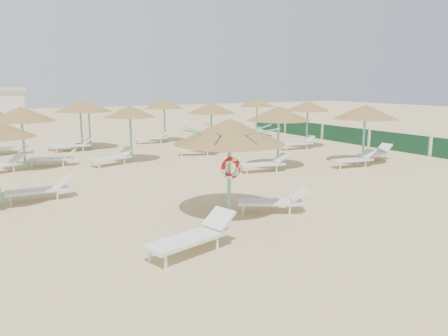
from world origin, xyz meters
TOP-DOWN VIEW (x-y plane):
  - ground at (0.00, 0.00)m, footprint 120.00×120.00m
  - main_palapa at (-0.04, 0.36)m, footprint 3.05×3.05m
  - lounger_main_a at (-2.07, -1.60)m, footprint 2.29×1.22m
  - lounger_main_b at (1.25, -0.04)m, footprint 2.04×1.48m
  - palapa_field at (2.62, 10.76)m, footprint 19.88×14.52m
  - windbreak_fence at (14.00, 9.96)m, footprint 0.08×19.84m

SIDE VIEW (x-z plane):
  - ground at x=0.00m, z-range 0.00..0.00m
  - lounger_main_b at x=1.25m, z-range -0.02..0.71m
  - lounger_main_a at x=-2.07m, z-range -0.02..0.78m
  - windbreak_fence at x=14.00m, z-range -0.05..1.05m
  - palapa_field at x=2.62m, z-range 0.94..3.66m
  - main_palapa at x=-0.04m, z-range 1.01..3.74m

